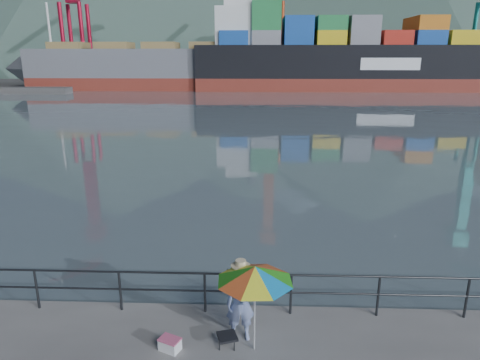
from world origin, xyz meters
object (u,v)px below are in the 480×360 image
cooler_bag (170,345)px  container_ship (391,56)px  bulk_carrier (170,65)px  beach_umbrella (255,274)px  fisherman (241,303)px

cooler_bag → container_ship: container_ship is taller
container_ship → bulk_carrier: bearing=-179.3°
beach_umbrella → bulk_carrier: size_ratio=0.04×
cooler_bag → beach_umbrella: bearing=27.5°
container_ship → fisherman: bearing=-108.5°
cooler_bag → container_ship: bearing=95.2°
cooler_bag → bulk_carrier: bulk_carrier is taller
fisherman → cooler_bag: size_ratio=4.10×
container_ship → beach_umbrella: bearing=-108.2°
fisherman → bulk_carrier: size_ratio=0.04×
bulk_carrier → beach_umbrella: bearing=-77.7°
fisherman → cooler_bag: (-1.43, -0.46, -0.72)m
fisherman → beach_umbrella: 1.00m
bulk_carrier → container_ship: 40.20m
beach_umbrella → container_ship: (24.20, 73.69, 4.06)m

